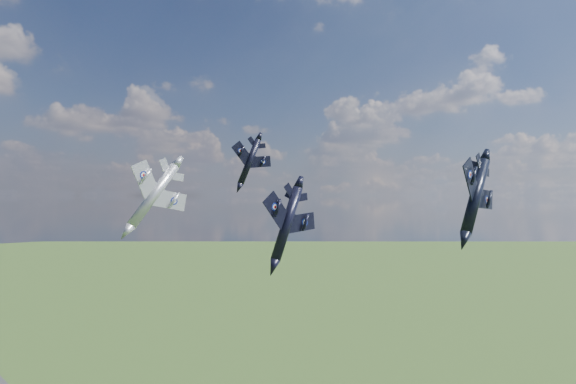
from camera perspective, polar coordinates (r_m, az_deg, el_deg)
jet_lead_navy at (r=85.08m, az=-0.12°, el=-3.20°), size 12.10×16.21×7.49m
jet_right_navy at (r=82.92m, az=18.50°, el=-0.39°), size 14.14×18.03×9.10m
jet_high_navy at (r=106.35m, az=-3.94°, el=3.11°), size 12.11×14.45×5.91m
jet_left_silver at (r=80.67m, az=-13.51°, el=-0.33°), size 10.55×14.93×8.87m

